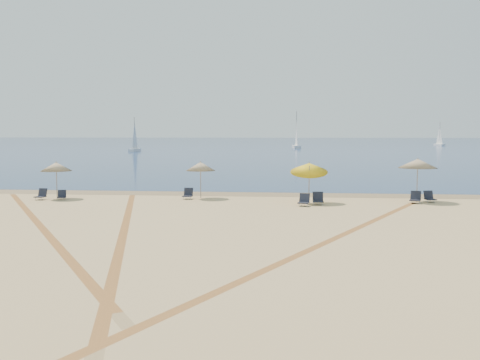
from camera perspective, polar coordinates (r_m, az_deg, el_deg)
The scene contains 18 objects.
ground at distance 13.12m, azimuth -8.87°, elevation -13.44°, with size 160.00×160.00×0.00m, color tan.
ocean at distance 237.10m, azimuth 4.90°, elevation 4.04°, with size 500.00×500.00×0.00m, color #0C2151.
wet_sand at distance 36.42m, azimuth 0.62°, elevation -1.48°, with size 500.00×500.00×0.00m, color olive.
umbrella_1 at distance 35.64m, azimuth -18.94°, elevation 1.35°, with size 1.94×1.94×2.35m.
umbrella_2 at distance 34.01m, azimuth -4.21°, elevation 1.45°, with size 1.88×1.88×2.36m.
umbrella_3 at distance 31.86m, azimuth 7.35°, elevation 1.32°, with size 2.21×2.28×2.66m.
umbrella_4 at distance 33.90m, azimuth 18.36°, elevation 1.68°, with size 2.32×2.32×2.65m.
chair_2 at distance 35.53m, azimuth -20.36°, elevation -1.47°, with size 0.68×0.76×0.69m.
chair_3 at distance 34.99m, azimuth -18.41°, elevation -1.57°, with size 0.66×0.71×0.60m.
chair_4 at distance 33.81m, azimuth -5.55°, elevation -1.50°, with size 0.60×0.70×0.69m.
chair_5 at distance 30.65m, azimuth 6.81°, elevation -2.17°, with size 0.73×0.81×0.71m.
chair_6 at distance 31.31m, azimuth 8.29°, elevation -2.02°, with size 0.62×0.72×0.73m.
chair_7 at distance 33.23m, azimuth 18.14°, elevation -1.82°, with size 0.79×0.85×0.72m.
chair_8 at distance 34.00m, azimuth 19.49°, elevation -1.74°, with size 0.70×0.77×0.68m.
sailboat_0 at distance 121.61m, azimuth -11.12°, elevation 4.09°, with size 1.42×5.14×7.61m.
sailboat_1 at distance 145.60m, azimuth 6.02°, elevation 4.58°, with size 2.36×6.78×9.89m.
sailboat_2 at distance 184.27m, azimuth 20.43°, elevation 4.16°, with size 2.49×5.20×7.51m.
tire_tracks at distance 23.17m, azimuth -9.02°, elevation -5.32°, with size 51.36×41.61×0.00m.
Camera 1 is at (3.17, -12.04, 4.15)m, focal length 40.15 mm.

